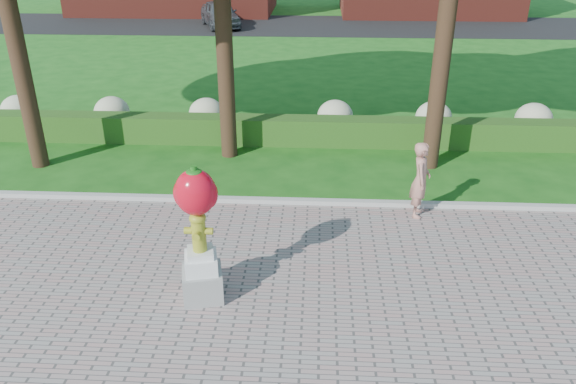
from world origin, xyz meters
name	(u,v)px	position (x,y,z in m)	size (l,w,h in m)	color
ground	(289,279)	(0.00, 0.00, 0.00)	(100.00, 100.00, 0.00)	#175114
curb	(296,202)	(0.00, 3.00, 0.07)	(40.00, 0.18, 0.15)	#ADADA5
lawn_hedge	(302,131)	(0.00, 7.00, 0.40)	(24.00, 0.70, 0.80)	#1F4814
hydrangea_row	(321,116)	(0.57, 8.00, 0.55)	(20.10, 1.10, 0.99)	beige
street	(312,25)	(0.00, 28.00, 0.01)	(50.00, 8.00, 0.02)	black
hydrant_sculpture	(199,231)	(-1.46, -0.67, 1.35)	(0.80, 0.80, 2.48)	gray
woman	(420,180)	(2.73, 2.60, 0.90)	(0.62, 0.41, 1.71)	tan
parked_car	(220,14)	(-5.71, 27.08, 0.81)	(1.86, 4.62, 1.57)	#44484C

